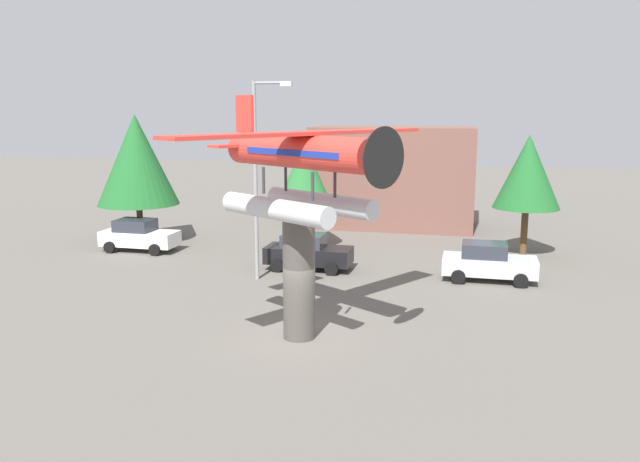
% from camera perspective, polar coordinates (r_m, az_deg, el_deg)
% --- Properties ---
extents(ground_plane, '(140.00, 140.00, 0.00)m').
position_cam_1_polar(ground_plane, '(22.40, -1.85, -9.46)').
color(ground_plane, '#605B54').
extents(display_pedestal, '(1.10, 1.10, 4.25)m').
position_cam_1_polar(display_pedestal, '(21.75, -1.89, -4.21)').
color(display_pedestal, '#4C4742').
rests_on(display_pedestal, ground).
extents(floatplane_monument, '(7.01, 9.42, 4.00)m').
position_cam_1_polar(floatplane_monument, '(20.98, -1.71, 5.78)').
color(floatplane_monument, silver).
rests_on(floatplane_monument, display_pedestal).
extents(car_near_white, '(4.20, 2.02, 1.76)m').
position_cam_1_polar(car_near_white, '(36.66, -15.88, -0.36)').
color(car_near_white, white).
rests_on(car_near_white, ground).
extents(car_mid_black, '(4.20, 2.02, 1.76)m').
position_cam_1_polar(car_mid_black, '(31.25, -1.13, -1.86)').
color(car_mid_black, black).
rests_on(car_mid_black, ground).
extents(car_far_silver, '(4.20, 2.02, 1.76)m').
position_cam_1_polar(car_far_silver, '(30.18, 14.78, -2.69)').
color(car_far_silver, silver).
rests_on(car_far_silver, ground).
extents(streetlight_primary, '(1.84, 0.28, 8.97)m').
position_cam_1_polar(streetlight_primary, '(28.85, -5.47, 5.59)').
color(streetlight_primary, gray).
rests_on(streetlight_primary, ground).
extents(storefront_building, '(10.57, 5.29, 6.58)m').
position_cam_1_polar(storefront_building, '(42.77, 6.61, 4.82)').
color(storefront_building, brown).
rests_on(storefront_building, ground).
extents(tree_west, '(4.69, 4.69, 7.46)m').
position_cam_1_polar(tree_west, '(38.55, -16.05, 6.13)').
color(tree_west, brown).
rests_on(tree_west, ground).
extents(tree_east, '(3.36, 3.36, 5.94)m').
position_cam_1_polar(tree_east, '(35.84, -1.42, 4.93)').
color(tree_east, brown).
rests_on(tree_east, ground).
extents(tree_center_back, '(3.49, 3.49, 6.44)m').
position_cam_1_polar(tree_center_back, '(35.45, 18.06, 5.03)').
color(tree_center_back, brown).
rests_on(tree_center_back, ground).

